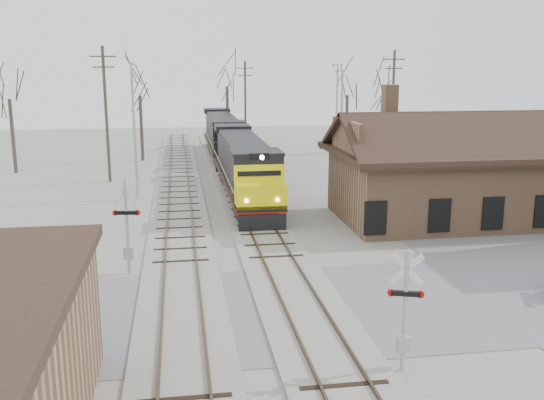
{
  "coord_description": "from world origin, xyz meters",
  "views": [
    {
      "loc": [
        -4.44,
        -21.12,
        8.99
      ],
      "look_at": [
        0.26,
        9.0,
        2.21
      ],
      "focal_mm": 40.0,
      "sensor_mm": 36.0,
      "label": 1
    }
  ],
  "objects": [
    {
      "name": "streetlight_a",
      "position": [
        -7.34,
        20.96,
        5.17
      ],
      "size": [
        0.25,
        2.04,
        9.26
      ],
      "color": "#A5A8AD",
      "rests_on": "ground"
    },
    {
      "name": "crossbuck_near",
      "position": [
        2.02,
        -5.18,
        1.79
      ],
      "size": [
        1.05,
        0.42,
        3.77
      ],
      "rotation": [
        0.0,
        0.0,
        -0.32
      ],
      "color": "#A5A8AD",
      "rests_on": "ground"
    },
    {
      "name": "tree_d",
      "position": [
        13.12,
        40.59,
        6.95
      ],
      "size": [
        3.99,
        3.99,
        9.76
      ],
      "color": "#382D23",
      "rests_on": "ground"
    },
    {
      "name": "utility_pole_a",
      "position": [
        -9.86,
        27.46,
        5.47
      ],
      "size": [
        2.0,
        0.24,
        10.47
      ],
      "color": "#382D23",
      "rests_on": "ground"
    },
    {
      "name": "ground",
      "position": [
        0.0,
        0.0,
        0.0
      ],
      "size": [
        140.0,
        140.0,
        0.0
      ],
      "primitive_type": "plane",
      "color": "#A09B91",
      "rests_on": "ground"
    },
    {
      "name": "tree_e",
      "position": [
        17.04,
        40.54,
        6.83
      ],
      "size": [
        3.92,
        3.92,
        9.6
      ],
      "color": "#382D23",
      "rests_on": "ground"
    },
    {
      "name": "locomotive_trailing",
      "position": [
        0.0,
        39.1,
        2.23
      ],
      "size": [
        2.85,
        19.11,
        4.01
      ],
      "color": "black",
      "rests_on": "ground"
    },
    {
      "name": "streetlight_c",
      "position": [
        10.23,
        34.02,
        5.12
      ],
      "size": [
        0.25,
        2.04,
        9.16
      ],
      "color": "#A5A8AD",
      "rests_on": "ground"
    },
    {
      "name": "tree_a",
      "position": [
        -18.27,
        32.9,
        7.28
      ],
      "size": [
        4.17,
        4.17,
        10.22
      ],
      "color": "#382D23",
      "rests_on": "ground"
    },
    {
      "name": "track_siding",
      "position": [
        -4.5,
        15.0,
        0.07
      ],
      "size": [
        3.4,
        90.0,
        0.24
      ],
      "color": "#A09B91",
      "rests_on": "ground"
    },
    {
      "name": "crossbuck_far",
      "position": [
        -6.76,
        4.99,
        1.98
      ],
      "size": [
        1.21,
        0.32,
        4.26
      ],
      "rotation": [
        0.0,
        0.0,
        3.01
      ],
      "color": "#A5A8AD",
      "rests_on": "ground"
    },
    {
      "name": "locomotive_lead",
      "position": [
        0.0,
        19.71,
        2.23
      ],
      "size": [
        2.85,
        19.11,
        4.24
      ],
      "color": "black",
      "rests_on": "ground"
    },
    {
      "name": "track_main",
      "position": [
        0.0,
        15.0,
        0.07
      ],
      "size": [
        3.4,
        90.0,
        0.24
      ],
      "color": "#A09B91",
      "rests_on": "ground"
    },
    {
      "name": "utility_pole_b",
      "position": [
        3.25,
        47.74,
        4.97
      ],
      "size": [
        2.0,
        0.24,
        9.5
      ],
      "color": "#382D23",
      "rests_on": "ground"
    },
    {
      "name": "utility_pole_c",
      "position": [
        14.89,
        31.91,
        5.4
      ],
      "size": [
        2.0,
        0.24,
        10.34
      ],
      "color": "#382D23",
      "rests_on": "ground"
    },
    {
      "name": "tree_c",
      "position": [
        1.15,
        46.99,
        7.83
      ],
      "size": [
        4.49,
        4.49,
        11.0
      ],
      "color": "#382D23",
      "rests_on": "ground"
    },
    {
      "name": "road",
      "position": [
        0.0,
        0.0,
        0.01
      ],
      "size": [
        60.0,
        9.0,
        0.03
      ],
      "primitive_type": "cube",
      "color": "slate",
      "rests_on": "ground"
    },
    {
      "name": "depot",
      "position": [
        11.99,
        12.0,
        2.41
      ],
      "size": [
        15.2,
        9.31,
        7.9
      ],
      "color": "#956C4D",
      "rests_on": "ground"
    },
    {
      "name": "tree_b",
      "position": [
        -7.86,
        38.2,
        7.22
      ],
      "size": [
        4.14,
        4.14,
        10.15
      ],
      "color": "#382D23",
      "rests_on": "ground"
    },
    {
      "name": "streetlight_b",
      "position": [
        7.89,
        23.82,
        4.89
      ],
      "size": [
        0.25,
        2.04,
        8.71
      ],
      "color": "#A5A8AD",
      "rests_on": "ground"
    }
  ]
}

